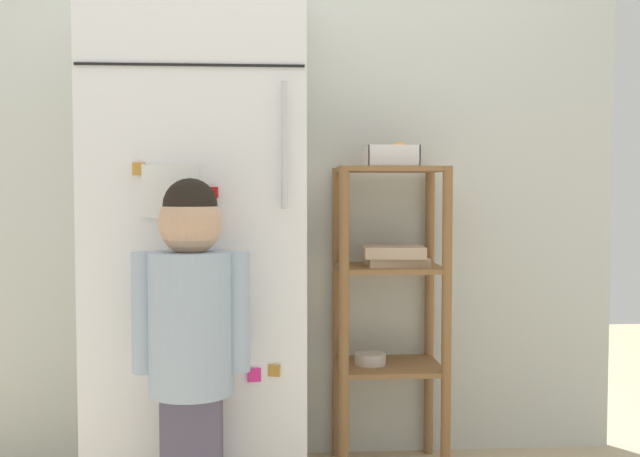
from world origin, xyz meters
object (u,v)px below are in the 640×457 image
pantry_shelf_unit (389,288)px  fruit_bin (394,157)px  refrigerator (201,233)px  child_standing (191,322)px

pantry_shelf_unit → fruit_bin: fruit_bin is taller
refrigerator → pantry_shelf_unit: (0.68, 0.11, -0.21)m
refrigerator → fruit_bin: (0.70, 0.10, 0.27)m
refrigerator → child_standing: size_ratio=1.66×
pantry_shelf_unit → fruit_bin: size_ratio=5.93×
child_standing → fruit_bin: bearing=36.3°
fruit_bin → child_standing: bearing=-143.7°
refrigerator → pantry_shelf_unit: bearing=9.2°
child_standing → pantry_shelf_unit: (0.67, 0.52, 0.03)m
pantry_shelf_unit → child_standing: bearing=-142.5°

